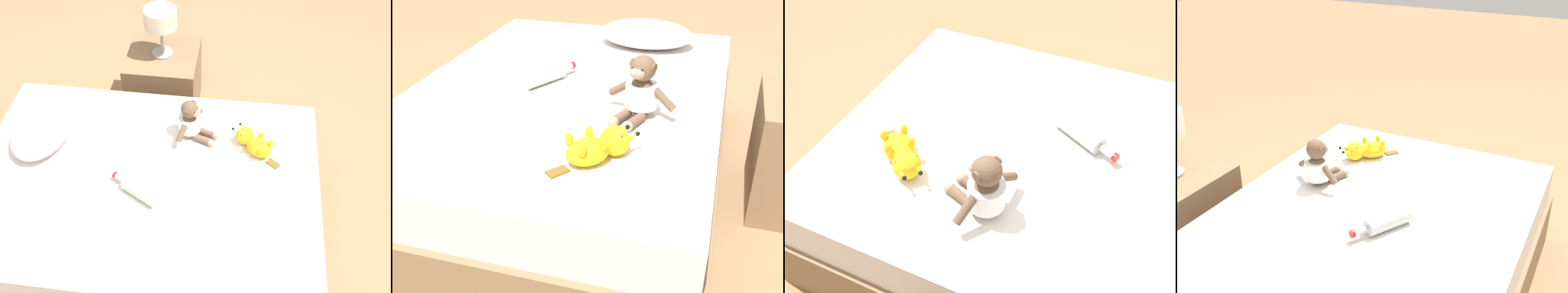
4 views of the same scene
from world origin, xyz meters
The scene contains 5 objects.
ground_plane centered at (0.00, 0.00, 0.00)m, with size 16.00×16.00×0.00m, color #93704C.
bed centered at (0.00, 0.00, 0.23)m, with size 1.33×1.86×0.48m.
plush_monkey centered at (0.34, -0.20, 0.57)m, with size 0.28×0.25×0.24m.
plush_yellow_creature centered at (0.28, -0.55, 0.52)m, with size 0.26×0.28×0.10m.
glass_bottle centered at (-0.11, 0.00, 0.51)m, with size 0.18×0.27×0.07m.
Camera 3 is at (1.18, 0.16, 1.63)m, focal length 40.85 mm.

